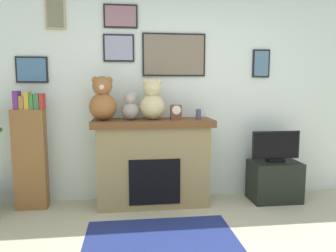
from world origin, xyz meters
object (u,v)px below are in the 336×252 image
Objects in this scene: mantel_clock at (176,112)px; television at (276,147)px; teddy_bear_grey at (103,100)px; tv_stand at (274,181)px; bookshelf at (30,154)px; candle_jar at (198,114)px; teddy_bear_tan at (152,101)px; fireplace at (153,162)px; teddy_bear_brown at (130,107)px.

television is at bearing -2.17° from mantel_clock.
mantel_clock is 0.86m from teddy_bear_grey.
mantel_clock is (-1.24, 0.05, 0.87)m from tv_stand.
television is 2.17m from teddy_bear_grey.
bookshelf is at bearing 176.35° from teddy_bear_grey.
candle_jar is at bearing 177.14° from television.
bookshelf is 1.76m from mantel_clock.
candle_jar is 0.27m from mantel_clock.
teddy_bear_tan reaches higher than tv_stand.
fireplace is at bearing 177.50° from television.
candle_jar is (-0.97, 0.05, 0.85)m from tv_stand.
bookshelf reaches higher than television.
bookshelf reaches higher than fireplace.
teddy_bear_brown is (-1.78, 0.05, 0.50)m from television.
candle_jar is (0.54, -0.02, 0.57)m from fireplace.
television is at bearing -2.86° from candle_jar.
bookshelf is at bearing 177.82° from teddy_bear_tan.
candle_jar is 0.36× the size of teddy_bear_brown.
teddy_bear_grey is at bearing -3.65° from bookshelf.
teddy_bear_tan reaches higher than mantel_clock.
television reaches higher than tv_stand.
bookshelf is (-1.42, 0.04, 0.12)m from fireplace.
television is at bearing -2.50° from fireplace.
teddy_bear_tan is (-0.28, 0.00, 0.13)m from mantel_clock.
teddy_bear_brown reaches higher than mantel_clock.
teddy_bear_grey reaches higher than fireplace.
bookshelf reaches higher than teddy_bear_brown.
tv_stand is 1.19× the size of teddy_bear_grey.
mantel_clock is (-0.27, -0.00, 0.03)m from candle_jar.
teddy_bear_grey is (-2.09, 0.05, 1.02)m from tv_stand.
teddy_bear_tan reaches higher than fireplace.
teddy_bear_tan reaches higher than television.
television is 1.19× the size of teddy_bear_grey.
mantel_clock reaches higher than fireplace.
candle_jar is at bearing 0.03° from teddy_bear_grey.
tv_stand is 3.52× the size of mantel_clock.
teddy_bear_grey is at bearing -178.17° from fireplace.
fireplace is 0.94m from teddy_bear_grey.
bookshelf is at bearing 177.35° from teddy_bear_brown.
mantel_clock is 0.35× the size of teddy_bear_tan.
teddy_bear_tan is at bearing 0.00° from teddy_bear_grey.
fireplace is 1.03× the size of bookshelf.
bookshelf is 2.72× the size of teddy_bear_grey.
teddy_bear_tan is at bearing 178.20° from television.
television is at bearing -1.31° from teddy_bear_grey.
fireplace is 1.54m from tv_stand.
fireplace is at bearing 177.55° from tv_stand.
mantel_clock is (0.27, -0.02, 0.60)m from fireplace.
mantel_clock is at bearing -4.02° from fireplace.
teddy_bear_grey is at bearing 178.73° from tv_stand.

